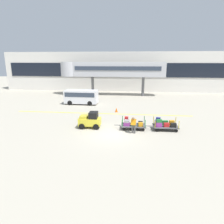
{
  "coord_description": "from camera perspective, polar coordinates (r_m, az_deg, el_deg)",
  "views": [
    {
      "loc": [
        1.94,
        -16.57,
        6.36
      ],
      "look_at": [
        -0.25,
        2.23,
        1.42
      ],
      "focal_mm": 31.85,
      "sensor_mm": 36.0,
      "label": 1
    }
  ],
  "objects": [
    {
      "name": "ground_plane",
      "position": [
        17.85,
        -0.03,
        -6.25
      ],
      "size": [
        120.0,
        120.0,
        0.0
      ],
      "primitive_type": "plane",
      "color": "#A8A08E"
    },
    {
      "name": "apron_lead_line",
      "position": [
        24.49,
        -2.89,
        -0.44
      ],
      "size": [
        21.66,
        0.38,
        0.01
      ],
      "primitive_type": "cube",
      "rotation": [
        0.0,
        0.0,
        0.01
      ],
      "color": "yellow",
      "rests_on": "ground_plane"
    },
    {
      "name": "terminal_building",
      "position": [
        42.66,
        4.12,
        11.47
      ],
      "size": [
        52.48,
        2.51,
        8.08
      ],
      "color": "silver",
      "rests_on": "ground_plane"
    },
    {
      "name": "jet_bridge",
      "position": [
        36.93,
        -1.12,
        12.11
      ],
      "size": [
        19.06,
        3.0,
        6.09
      ],
      "color": "#B7B7BC",
      "rests_on": "ground_plane"
    },
    {
      "name": "baggage_tug",
      "position": [
        19.29,
        -6.29,
        -2.38
      ],
      "size": [
        2.13,
        1.28,
        1.58
      ],
      "color": "gold",
      "rests_on": "ground_plane"
    },
    {
      "name": "baggage_cart_lead",
      "position": [
        19.01,
        5.89,
        -3.39
      ],
      "size": [
        3.02,
        1.47,
        1.12
      ],
      "color": "#4C4C4F",
      "rests_on": "ground_plane"
    },
    {
      "name": "baggage_cart_middle",
      "position": [
        19.29,
        14.82,
        -3.46
      ],
      "size": [
        3.02,
        1.47,
        1.12
      ],
      "color": "#4C4C4F",
      "rests_on": "ground_plane"
    },
    {
      "name": "baggage_handler",
      "position": [
        17.74,
        6.2,
        -3.52
      ],
      "size": [
        0.5,
        0.51,
        1.56
      ],
      "color": "#4C4C4C",
      "rests_on": "ground_plane"
    },
    {
      "name": "shuttle_van",
      "position": [
        29.89,
        -8.82,
        4.57
      ],
      "size": [
        4.83,
        2.02,
        2.1
      ],
      "color": "silver",
      "rests_on": "ground_plane"
    },
    {
      "name": "safety_cone_near",
      "position": [
        25.14,
        1.28,
        0.61
      ],
      "size": [
        0.36,
        0.36,
        0.55
      ],
      "primitive_type": "cone",
      "color": "#EA590F",
      "rests_on": "ground_plane"
    }
  ]
}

